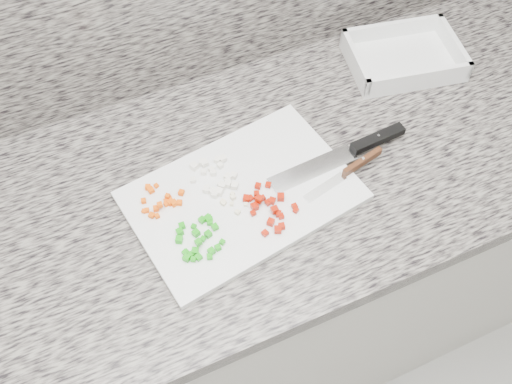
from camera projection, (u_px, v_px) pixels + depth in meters
cabinet at (224, 290)px, 1.50m from camera, size 3.92×0.62×0.86m
countertop at (213, 193)px, 1.12m from camera, size 3.96×0.64×0.04m
cutting_board at (242, 196)px, 1.09m from camera, size 0.46×0.34×0.01m
carrot_pile at (162, 200)px, 1.07m from camera, size 0.09×0.08×0.02m
onion_pile at (216, 178)px, 1.10m from camera, size 0.09×0.10×0.01m
green_pepper_pile at (198, 239)px, 1.02m from camera, size 0.08×0.09×0.02m
red_pepper_pile at (269, 207)px, 1.06m from camera, size 0.09×0.12×0.02m
garlic_pile at (231, 202)px, 1.07m from camera, size 0.05×0.05×0.01m
chef_knife at (356, 149)px, 1.14m from camera, size 0.31×0.05×0.02m
paring_knife at (353, 168)px, 1.11m from camera, size 0.19×0.06×0.02m
tray at (403, 58)px, 1.29m from camera, size 0.27×0.22×0.05m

